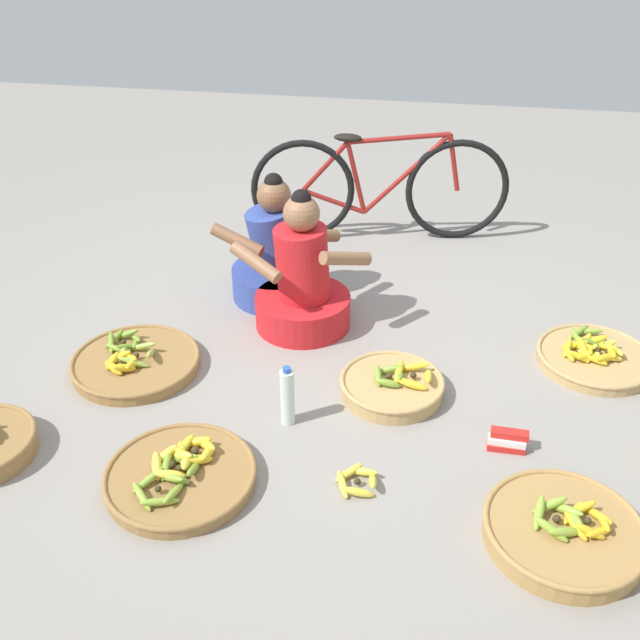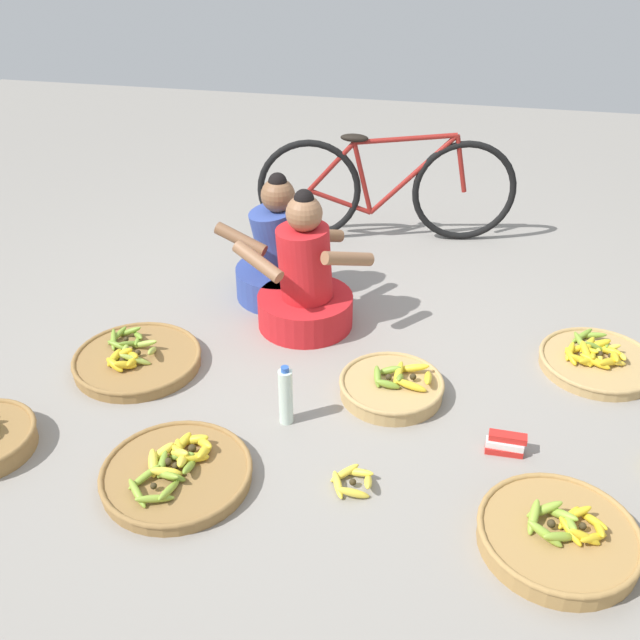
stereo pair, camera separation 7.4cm
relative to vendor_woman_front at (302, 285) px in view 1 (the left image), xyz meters
The scene contains 12 objects.
ground_plane 0.43m from the vendor_woman_front, 57.98° to the right, with size 10.00×10.00×0.00m, color gray.
vendor_woman_front is the anchor object (origin of this frame).
vendor_woman_behind 0.36m from the vendor_woman_front, 126.17° to the left, with size 0.70×0.52×0.75m.
bicycle_leaning 1.23m from the vendor_woman_front, 76.82° to the left, with size 1.68×0.36×0.73m.
banana_basket_back_right 1.55m from the vendor_woman_front, ahead, with size 0.58×0.58×0.14m.
banana_basket_back_center 1.33m from the vendor_woman_front, 101.03° to the right, with size 0.62×0.62×0.13m.
banana_basket_near_bicycle 0.96m from the vendor_woman_front, 143.12° to the right, with size 0.64×0.64×0.14m.
banana_basket_mid_left 0.79m from the vendor_woman_front, 44.68° to the right, with size 0.50×0.50×0.15m.
banana_basket_back_left 1.84m from the vendor_woman_front, 46.56° to the right, with size 0.60×0.60×0.16m.
loose_bananas_front_right 1.28m from the vendor_woman_front, 68.62° to the right, with size 0.19×0.20×0.08m.
water_bottle 0.84m from the vendor_woman_front, 83.26° to the right, with size 0.06×0.06×0.30m.
packet_carton_stack 1.38m from the vendor_woman_front, 38.23° to the right, with size 0.17×0.07×0.09m.
Camera 1 is at (0.51, -3.05, 2.14)m, focal length 40.97 mm.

